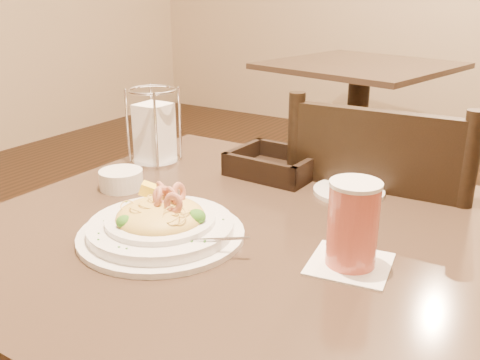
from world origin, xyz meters
The scene contains 9 objects.
main_table centered at (0.00, 0.00, 0.51)m, with size 0.90×0.90×0.74m.
background_table centered at (-0.55, 2.15, 0.51)m, with size 1.06×1.06×0.74m.
dining_chair_near centered at (0.15, 0.43, 0.50)m, with size 0.44×0.44×0.93m.
pasta_bowl centered at (-0.08, -0.11, 0.76)m, with size 0.31×0.29×0.09m.
drink_glass centered at (0.23, -0.03, 0.81)m, with size 0.14×0.14×0.14m.
bread_basket centered at (-0.07, 0.28, 0.76)m, with size 0.20×0.16×0.05m.
napkin_caddy centered at (-0.36, 0.20, 0.82)m, with size 0.11×0.11×0.18m.
side_plate centered at (0.12, 0.26, 0.74)m, with size 0.15×0.15×0.01m, color white.
butter_ramekin centered at (-0.30, 0.03, 0.76)m, with size 0.09×0.09×0.04m, color white.
Camera 1 is at (0.48, -0.74, 1.15)m, focal length 40.00 mm.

